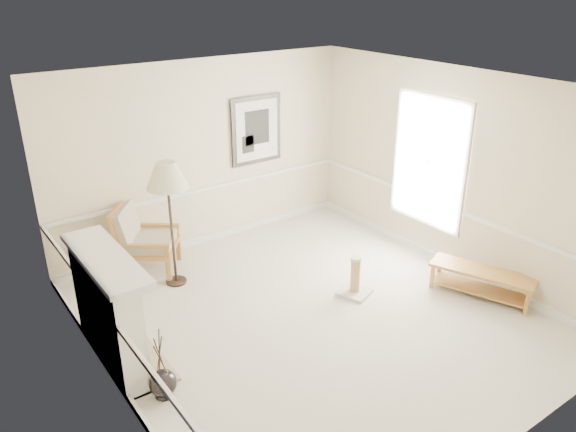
# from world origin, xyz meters

# --- Properties ---
(ground) EXTENTS (5.50, 5.50, 0.00)m
(ground) POSITION_xyz_m (0.00, 0.00, 0.00)
(ground) COLOR silver
(ground) RESTS_ON ground
(room) EXTENTS (5.04, 5.54, 2.92)m
(room) POSITION_xyz_m (0.14, 0.08, 1.87)
(room) COLOR beige
(room) RESTS_ON ground
(fireplace) EXTENTS (0.64, 1.64, 1.31)m
(fireplace) POSITION_xyz_m (-2.34, 0.60, 0.64)
(fireplace) COLOR white
(fireplace) RESTS_ON ground
(floor_vase) EXTENTS (0.29, 0.29, 0.84)m
(floor_vase) POSITION_xyz_m (-2.15, -0.27, 0.15)
(floor_vase) COLOR black
(floor_vase) RESTS_ON ground
(armchair) EXTENTS (1.11, 1.10, 1.02)m
(armchair) POSITION_xyz_m (-1.27, 2.40, 0.55)
(armchair) COLOR olive
(armchair) RESTS_ON ground
(floor_lamp) EXTENTS (0.68, 0.68, 1.78)m
(floor_lamp) POSITION_xyz_m (-1.04, 1.79, 1.55)
(floor_lamp) COLOR black
(floor_lamp) RESTS_ON ground
(bench) EXTENTS (0.88, 1.41, 0.39)m
(bench) POSITION_xyz_m (2.15, -0.94, 0.26)
(bench) COLOR olive
(bench) RESTS_ON ground
(scratching_post) EXTENTS (0.51, 0.51, 0.56)m
(scratching_post) POSITION_xyz_m (0.80, 0.08, 0.18)
(scratching_post) COLOR beige
(scratching_post) RESTS_ON ground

